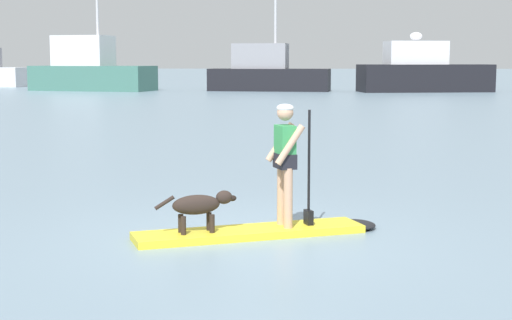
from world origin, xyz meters
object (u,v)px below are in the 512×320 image
Objects in this scene: paddleboard at (266,231)px; moored_boat_outer at (90,70)px; person_paddler at (286,156)px; moored_boat_port at (423,72)px; moored_boat_center at (267,73)px; dog at (200,205)px.

moored_boat_outer is at bearing 109.42° from paddleboard.
moored_boat_port is at bearing 80.82° from person_paddler.
moored_boat_outer is at bearing 109.74° from person_paddler.
moored_boat_port is at bearing -0.53° from moored_boat_outer.
dog is at bearing -86.87° from moored_boat_center.
moored_boat_port is at bearing 79.65° from dog.
dog is 51.56m from moored_boat_outer.
moored_boat_port is (11.59, -0.65, 0.06)m from moored_boat_center.
moored_boat_center reaches higher than person_paddler.
moored_boat_center is (13.59, 0.41, -0.21)m from moored_boat_outer.
moored_boat_port is (8.06, 48.31, 1.39)m from paddleboard.
person_paddler reaches higher than paddleboard.
paddleboard is 0.33× the size of moored_boat_port.
moored_boat_outer is (-17.38, 48.43, 0.52)m from person_paddler.
paddleboard is at bearing -70.58° from moored_boat_outer.
moored_boat_port reaches higher than dog.
person_paddler is 1.34m from dog.
paddleboard is 1.00m from dog.
moored_boat_port reaches higher than person_paddler.
dog reaches higher than paddleboard.
paddleboard is 49.00m from moored_boat_port.
moored_boat_port is at bearing 80.53° from paddleboard.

